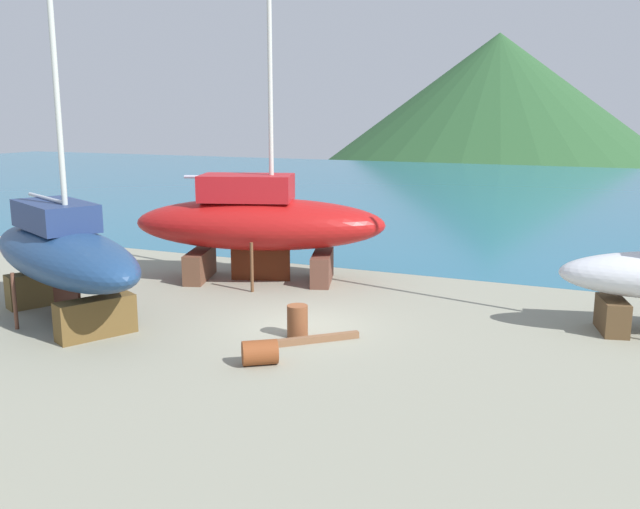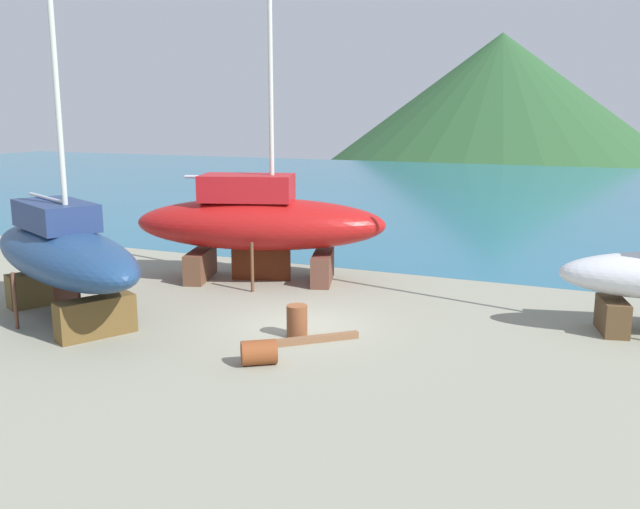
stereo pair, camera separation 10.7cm
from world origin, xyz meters
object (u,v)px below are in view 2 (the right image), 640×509
at_px(sailboat_mid_port, 63,253).
at_px(barrel_rust_near, 297,321).
at_px(sailboat_far_slipway, 259,222).
at_px(barrel_rust_far, 259,352).

relative_size(sailboat_mid_port, barrel_rust_near, 15.94).
xyz_separation_m(sailboat_mid_port, barrel_rust_near, (7.48, 1.30, -1.66)).
xyz_separation_m(sailboat_far_slipway, barrel_rust_far, (4.38, -8.16, -1.98)).
height_order(barrel_rust_far, barrel_rust_near, barrel_rust_near).
xyz_separation_m(sailboat_far_slipway, barrel_rust_near, (4.31, -5.69, -1.83)).
distance_m(barrel_rust_far, barrel_rust_near, 2.47).
xyz_separation_m(barrel_rust_far, barrel_rust_near, (-0.07, 2.47, 0.15)).
bearing_deg(barrel_rust_near, sailboat_far_slipway, 127.09).
relative_size(sailboat_far_slipway, barrel_rust_near, 17.00).
relative_size(sailboat_mid_port, sailboat_far_slipway, 0.94).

